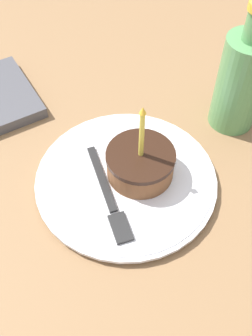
% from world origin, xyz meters
% --- Properties ---
extents(ground_plane, '(2.40, 2.40, 0.04)m').
position_xyz_m(ground_plane, '(0.00, 0.00, -0.02)').
color(ground_plane, olive).
rests_on(ground_plane, ground).
extents(plate, '(0.27, 0.27, 0.01)m').
position_xyz_m(plate, '(-0.02, -0.02, 0.01)').
color(plate, silver).
rests_on(plate, ground_plane).
extents(cake_slice, '(0.10, 0.10, 0.13)m').
position_xyz_m(cake_slice, '(0.00, -0.02, 0.04)').
color(cake_slice, brown).
rests_on(cake_slice, plate).
extents(fork, '(0.05, 0.17, 0.00)m').
position_xyz_m(fork, '(-0.06, -0.04, 0.02)').
color(fork, '#262626').
rests_on(fork, plate).
extents(bottle, '(0.08, 0.08, 0.22)m').
position_xyz_m(bottle, '(0.20, 0.01, 0.09)').
color(bottle, '#599959').
rests_on(bottle, ground_plane).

